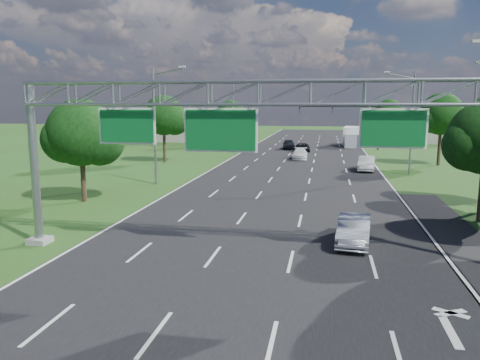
% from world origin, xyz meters
% --- Properties ---
extents(ground, '(220.00, 220.00, 0.00)m').
position_xyz_m(ground, '(0.00, 30.00, 0.00)').
color(ground, '#294916').
rests_on(ground, ground).
extents(road, '(18.00, 180.00, 0.02)m').
position_xyz_m(road, '(0.00, 30.00, 0.00)').
color(road, black).
rests_on(road, ground).
extents(road_flare, '(3.00, 30.00, 0.02)m').
position_xyz_m(road_flare, '(10.20, 14.00, 0.00)').
color(road_flare, black).
rests_on(road_flare, ground).
extents(sign_gantry, '(23.50, 1.00, 9.56)m').
position_xyz_m(sign_gantry, '(0.33, 12.00, 6.89)').
color(sign_gantry, gray).
rests_on(sign_gantry, ground).
extents(traffic_signal, '(12.21, 0.24, 7.00)m').
position_xyz_m(traffic_signal, '(7.48, 65.00, 5.17)').
color(traffic_signal, black).
rests_on(traffic_signal, ground).
extents(streetlight_l_near, '(2.97, 0.22, 10.16)m').
position_xyz_m(streetlight_l_near, '(-11.30, 30.00, 5.58)').
color(streetlight_l_near, gray).
rests_on(streetlight_l_near, ground).
extents(streetlight_l_far, '(2.97, 0.22, 10.16)m').
position_xyz_m(streetlight_l_far, '(-11.30, 65.00, 5.58)').
color(streetlight_l_far, gray).
rests_on(streetlight_l_far, ground).
extents(streetlight_r_mid, '(2.97, 0.22, 10.16)m').
position_xyz_m(streetlight_r_mid, '(11.30, 40.00, 5.58)').
color(streetlight_r_mid, gray).
rests_on(streetlight_r_mid, ground).
extents(tree_verge_la, '(5.76, 4.80, 7.40)m').
position_xyz_m(tree_verge_la, '(-13.92, 22.04, 4.76)').
color(tree_verge_la, '#2D2116').
rests_on(tree_verge_la, ground).
extents(tree_verge_lb, '(5.76, 4.80, 8.06)m').
position_xyz_m(tree_verge_lb, '(-15.92, 45.04, 5.41)').
color(tree_verge_lb, '#2D2116').
rests_on(tree_verge_lb, ground).
extents(tree_verge_lc, '(5.76, 4.80, 7.62)m').
position_xyz_m(tree_verge_lc, '(-12.92, 70.04, 4.98)').
color(tree_verge_lc, '#2D2116').
rests_on(tree_verge_lc, ground).
extents(tree_verge_rd, '(5.76, 4.80, 8.28)m').
position_xyz_m(tree_verge_rd, '(16.08, 48.04, 5.63)').
color(tree_verge_rd, '#2D2116').
rests_on(tree_verge_rd, ground).
extents(tree_verge_re, '(5.76, 4.80, 7.84)m').
position_xyz_m(tree_verge_re, '(14.08, 78.04, 5.20)').
color(tree_verge_re, '#2D2116').
rests_on(tree_verge_re, ground).
extents(building_left, '(14.00, 10.00, 5.00)m').
position_xyz_m(building_left, '(-22.00, 78.00, 2.50)').
color(building_left, gray).
rests_on(building_left, ground).
extents(building_right, '(12.00, 9.00, 4.00)m').
position_xyz_m(building_right, '(24.00, 82.00, 2.00)').
color(building_right, gray).
rests_on(building_right, ground).
extents(silver_sedan, '(2.01, 4.59, 1.47)m').
position_xyz_m(silver_sedan, '(4.74, 14.87, 0.73)').
color(silver_sedan, '#A6A9B1').
rests_on(silver_sedan, ground).
extents(car_queue_a, '(2.00, 4.65, 1.33)m').
position_xyz_m(car_queue_a, '(-0.05, 51.18, 0.67)').
color(car_queue_a, white).
rests_on(car_queue_a, ground).
extents(car_queue_b, '(2.42, 4.57, 1.22)m').
position_xyz_m(car_queue_b, '(-0.18, 60.96, 0.61)').
color(car_queue_b, black).
rests_on(car_queue_b, ground).
extents(car_queue_c, '(2.34, 4.60, 1.50)m').
position_xyz_m(car_queue_c, '(-2.50, 64.19, 0.75)').
color(car_queue_c, black).
rests_on(car_queue_c, ground).
extents(car_queue_d, '(2.14, 4.83, 1.54)m').
position_xyz_m(car_queue_d, '(7.47, 42.02, 0.77)').
color(car_queue_d, '#BABABA').
rests_on(car_queue_d, ground).
extents(box_truck, '(2.97, 8.55, 3.17)m').
position_xyz_m(box_truck, '(7.36, 71.45, 1.52)').
color(box_truck, white).
rests_on(box_truck, ground).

